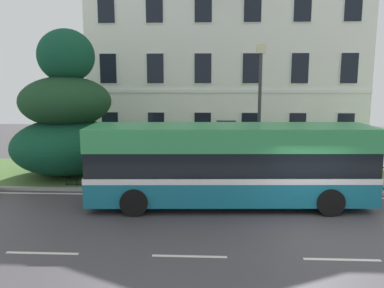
% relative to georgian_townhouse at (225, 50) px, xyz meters
% --- Properties ---
extents(ground_plane, '(60.00, 56.00, 0.18)m').
position_rel_georgian_townhouse_xyz_m(ground_plane, '(2.57, -13.66, -6.54)').
color(ground_plane, '#454146').
extents(georgian_townhouse, '(16.48, 8.33, 12.76)m').
position_rel_georgian_townhouse_xyz_m(georgian_townhouse, '(0.00, 0.00, 0.00)').
color(georgian_townhouse, white).
rests_on(georgian_townhouse, ground_plane).
extents(iron_verge_railing, '(14.20, 0.04, 0.97)m').
position_rel_georgian_townhouse_xyz_m(iron_verge_railing, '(-0.00, -10.39, -5.91)').
color(iron_verge_railing, black).
rests_on(iron_verge_railing, ground_plane).
extents(evergreen_tree, '(5.13, 5.13, 6.85)m').
position_rel_georgian_townhouse_xyz_m(evergreen_tree, '(-7.71, -8.29, -3.78)').
color(evergreen_tree, '#423328').
rests_on(evergreen_tree, ground_plane).
extents(single_decker_bus, '(10.39, 2.95, 3.00)m').
position_rel_georgian_townhouse_xyz_m(single_decker_bus, '(-0.18, -12.28, -4.95)').
color(single_decker_bus, '#176A83').
rests_on(single_decker_bus, ground_plane).
extents(street_lamp_post, '(0.36, 0.24, 5.95)m').
position_rel_georgian_townhouse_xyz_m(street_lamp_post, '(1.17, -9.71, -2.96)').
color(street_lamp_post, '#333338').
rests_on(street_lamp_post, ground_plane).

